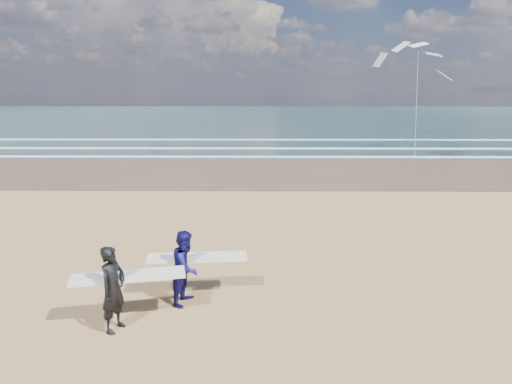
{
  "coord_description": "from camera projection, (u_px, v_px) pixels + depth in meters",
  "views": [
    {
      "loc": [
        2.21,
        -8.43,
        4.55
      ],
      "look_at": [
        2.04,
        6.0,
        1.31
      ],
      "focal_mm": 32.0,
      "sensor_mm": 36.0,
      "label": 1
    }
  ],
  "objects": [
    {
      "name": "kite_1",
      "position": [
        417.0,
        83.0,
        33.0
      ],
      "size": [
        5.93,
        4.75,
        8.99
      ],
      "color": "slate",
      "rests_on": "ground"
    },
    {
      "name": "ocean",
      "position": [
        363.0,
        117.0,
        79.27
      ],
      "size": [
        220.0,
        100.0,
        0.02
      ],
      "primitive_type": "cube",
      "color": "#1A3739",
      "rests_on": "ground"
    },
    {
      "name": "surfer_near",
      "position": [
        116.0,
        287.0,
        8.72
      ],
      "size": [
        2.26,
        1.21,
        1.7
      ],
      "color": "black",
      "rests_on": "ground"
    },
    {
      "name": "foam_breakers",
      "position": [
        483.0,
        148.0,
        36.43
      ],
      "size": [
        220.0,
        11.7,
        0.05
      ],
      "color": "white",
      "rests_on": "ground"
    },
    {
      "name": "surfer_far",
      "position": [
        187.0,
        266.0,
        9.87
      ],
      "size": [
        2.24,
        1.18,
        1.63
      ],
      "color": "#100D4C",
      "rests_on": "ground"
    }
  ]
}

